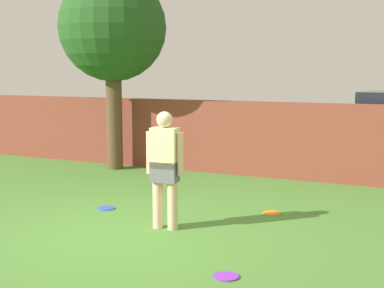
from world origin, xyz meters
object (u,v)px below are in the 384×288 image
(tree, at_px, (113,29))
(person, at_px, (165,164))
(frisbee_purple, at_px, (226,276))
(frisbee_blue, at_px, (106,208))
(frisbee_orange, at_px, (272,213))

(tree, bearing_deg, person, -48.36)
(frisbee_purple, height_order, frisbee_blue, same)
(person, height_order, frisbee_purple, person)
(tree, distance_m, frisbee_blue, 4.65)
(person, height_order, frisbee_blue, person)
(frisbee_blue, bearing_deg, frisbee_orange, 18.93)
(frisbee_purple, relative_size, frisbee_orange, 1.00)
(tree, distance_m, frisbee_orange, 5.67)
(frisbee_purple, height_order, frisbee_orange, same)
(person, distance_m, frisbee_purple, 2.09)
(frisbee_purple, distance_m, frisbee_orange, 2.66)
(frisbee_orange, bearing_deg, frisbee_purple, -83.74)
(person, height_order, frisbee_orange, person)
(frisbee_orange, relative_size, frisbee_blue, 1.00)
(person, xyz_separation_m, frisbee_purple, (1.40, -1.27, -0.89))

